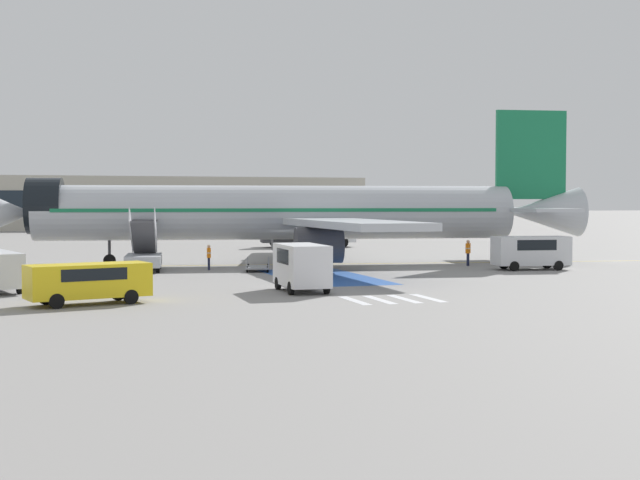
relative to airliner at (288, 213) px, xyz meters
name	(u,v)px	position (x,y,z in m)	size (l,w,h in m)	color
ground_plane	(287,265)	(-0.26, -0.64, -3.64)	(600.00, 600.00, 0.00)	gray
apron_leadline_yellow	(279,265)	(-0.69, 0.10, -3.63)	(0.20, 77.26, 0.01)	gold
apron_stand_patch_blue	(323,277)	(-0.69, -10.40, -3.63)	(5.31, 12.23, 0.01)	#2856A8
apron_walkway_bar_0	(355,301)	(-3.09, -22.94, -3.63)	(0.44, 3.60, 0.01)	silver
apron_walkway_bar_1	(379,300)	(-1.89, -22.94, -3.63)	(0.44, 3.60, 0.01)	silver
apron_walkway_bar_2	(404,299)	(-0.69, -22.94, -3.63)	(0.44, 3.60, 0.01)	silver
apron_walkway_bar_3	(428,298)	(0.51, -22.94, -3.63)	(0.44, 3.60, 0.01)	silver
airliner	(288,213)	(0.00, 0.00, 0.00)	(43.19, 35.13, 11.11)	#B7BCC4
boarding_stairs_forward	(144,255)	(-10.38, -2.97, -2.64)	(2.87, 5.45, 4.09)	#ADB2BA
fuel_tanker	(306,228)	(7.85, 22.38, -1.82)	(9.35, 3.67, 3.58)	#38383D
service_van_0	(302,264)	(-4.27, -18.41, -2.25)	(2.03, 4.26, 2.34)	silver
service_van_2	(88,280)	(-14.61, -20.93, -2.55)	(5.48, 3.08, 1.77)	yellow
service_van_3	(531,250)	(13.87, -9.30, -2.34)	(5.07, 2.46, 2.18)	silver
baggage_cart	(258,267)	(-3.45, -5.29, -3.38)	(2.10, 2.89, 0.87)	gray
ground_crew_0	(312,254)	(0.88, -2.87, -2.72)	(0.45, 0.48, 1.61)	#2D2D33
ground_crew_1	(468,251)	(11.52, -4.96, -2.59)	(0.47, 0.46, 1.80)	#191E38
ground_crew_2	(209,255)	(-6.25, -3.35, -2.69)	(0.26, 0.45, 1.65)	#191E38
terminal_building	(134,203)	(-2.84, 85.15, 0.54)	(74.85, 12.10, 8.35)	#B2AD9E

